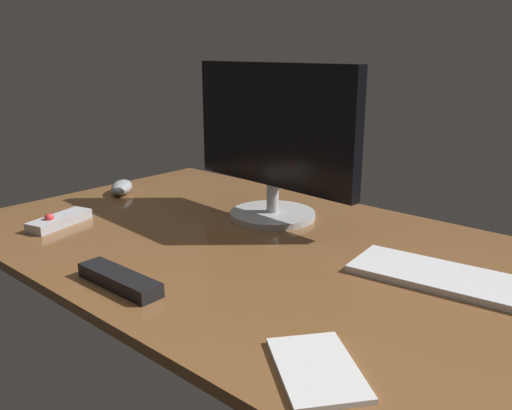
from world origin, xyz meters
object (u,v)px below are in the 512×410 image
keyboard (460,281)px  computer_mouse (122,187)px  media_remote (59,220)px  tv_remote (119,280)px  monitor (273,139)px  notepad (317,369)px

keyboard → computer_mouse: (-99.19, -3.48, 1.25)cm
media_remote → tv_remote: (40.16, -10.49, 0.05)cm
keyboard → media_remote: bearing=-167.0°
keyboard → monitor: bearing=164.1°
monitor → notepad: 69.82cm
media_remote → tv_remote: media_remote is taller
monitor → media_remote: size_ratio=2.94×
monitor → notepad: bearing=-40.6°
tv_remote → media_remote: bearing=164.6°
computer_mouse → monitor: bearing=59.1°
media_remote → tv_remote: bearing=60.8°
monitor → media_remote: bearing=-127.1°
media_remote → computer_mouse: bearing=-168.2°
keyboard → tv_remote: bearing=-144.6°
keyboard → media_remote: 91.06cm
tv_remote → keyboard: bearing=41.5°
monitor → tv_remote: size_ratio=2.63×
monitor → keyboard: (50.98, -8.09, -19.45)cm
notepad → computer_mouse: bearing=159.4°
keyboard → computer_mouse: 99.26cm
computer_mouse → tv_remote: (53.69, -37.88, -0.64)cm
media_remote → notepad: bearing=69.5°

